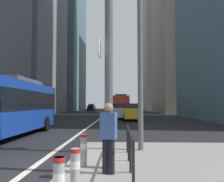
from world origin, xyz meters
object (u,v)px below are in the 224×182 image
at_px(city_bus_red_distant, 123,104).
at_px(traffic_signal_gantry, 30,22).
at_px(car_receding_far, 118,111).
at_px(city_bus_red_receding, 121,104).
at_px(city_bus_blue_oncoming, 4,104).
at_px(bollard_back, 84,148).
at_px(pedestrian_walking, 108,134).
at_px(bollard_right, 75,167).
at_px(car_oncoming_mid, 92,107).
at_px(car_receding_near, 132,112).
at_px(bollard_left, 59,181).
at_px(street_lamp_post, 140,15).

bearing_deg(city_bus_red_distant, traffic_signal_gantry, -93.58).
bearing_deg(car_receding_far, city_bus_red_receding, 87.50).
height_order(city_bus_red_receding, traffic_signal_gantry, traffic_signal_gantry).
relative_size(city_bus_blue_oncoming, bollard_back, 12.91).
height_order(traffic_signal_gantry, pedestrian_walking, traffic_signal_gantry).
xyz_separation_m(car_receding_far, bollard_right, (-0.70, -24.68, -0.38)).
relative_size(car_oncoming_mid, pedestrian_walking, 2.45).
relative_size(car_receding_near, bollard_left, 5.16).
xyz_separation_m(city_bus_blue_oncoming, traffic_signal_gantry, (3.80, -6.28, 2.29)).
height_order(city_bus_red_receding, bollard_right, city_bus_red_receding).
distance_m(car_oncoming_mid, car_receding_near, 39.95).
xyz_separation_m(car_oncoming_mid, car_receding_near, (9.26, -38.86, 0.00)).
distance_m(city_bus_red_receding, bollard_back, 32.47).
relative_size(car_receding_near, pedestrian_walking, 2.55).
xyz_separation_m(city_bus_red_distant, traffic_signal_gantry, (-3.29, -52.60, 2.29)).
bearing_deg(bollard_left, bollard_right, 83.58).
bearing_deg(traffic_signal_gantry, bollard_left, -59.60).
height_order(city_bus_blue_oncoming, car_oncoming_mid, city_bus_blue_oncoming).
bearing_deg(street_lamp_post, car_receding_far, 92.67).
bearing_deg(pedestrian_walking, city_bus_red_distant, 88.83).
height_order(car_receding_far, bollard_right, car_receding_far).
bearing_deg(bollard_right, bollard_back, 93.60).
height_order(car_oncoming_mid, pedestrian_walking, car_oncoming_mid).
xyz_separation_m(city_bus_blue_oncoming, city_bus_red_distant, (7.09, 46.32, -0.00)).
bearing_deg(car_receding_near, car_receding_far, 122.79).
xyz_separation_m(car_receding_far, traffic_signal_gantry, (-2.31, -22.97, 3.14)).
bearing_deg(city_bus_red_receding, car_receding_near, -84.38).
distance_m(bollard_back, pedestrian_walking, 1.10).
distance_m(car_oncoming_mid, car_receding_far, 37.15).
relative_size(car_oncoming_mid, car_receding_near, 0.96).
distance_m(city_bus_blue_oncoming, car_receding_far, 17.80).
bearing_deg(bollard_left, car_receding_far, 88.21).
bearing_deg(traffic_signal_gantry, car_receding_far, 84.26).
bearing_deg(car_receding_near, car_oncoming_mid, 103.40).
height_order(car_receding_far, traffic_signal_gantry, traffic_signal_gantry).
distance_m(traffic_signal_gantry, bollard_right, 4.23).
distance_m(car_oncoming_mid, traffic_signal_gantry, 59.65).
xyz_separation_m(car_receding_far, street_lamp_post, (0.95, -20.42, 4.29)).
distance_m(city_bus_blue_oncoming, city_bus_red_distant, 46.86).
xyz_separation_m(traffic_signal_gantry, pedestrian_walking, (2.20, -0.51, -3.02)).
bearing_deg(bollard_back, street_lamp_post, 53.26).
xyz_separation_m(city_bus_red_receding, car_receding_far, (-0.42, -9.63, -0.85)).
relative_size(city_bus_red_receding, car_receding_far, 2.43).
height_order(car_receding_near, street_lamp_post, street_lamp_post).
relative_size(city_bus_red_receding, car_receding_near, 2.49).
bearing_deg(bollard_right, city_bus_red_receding, 88.13).
height_order(city_bus_red_distant, car_receding_near, city_bus_red_distant).
height_order(car_receding_near, traffic_signal_gantry, traffic_signal_gantry).
bearing_deg(traffic_signal_gantry, car_oncoming_mid, 95.14).
xyz_separation_m(city_bus_red_distant, car_receding_near, (0.63, -32.13, -0.85)).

